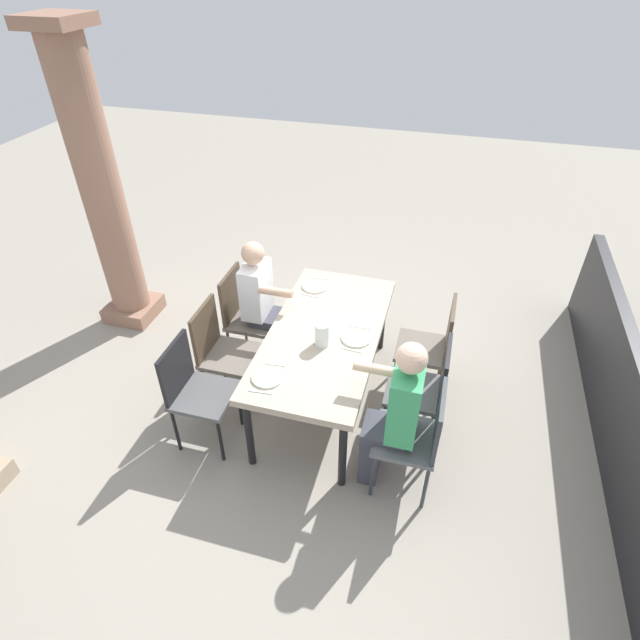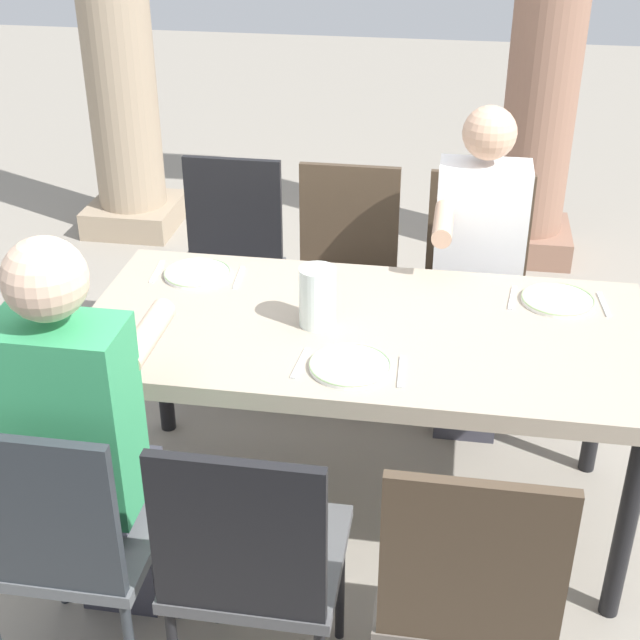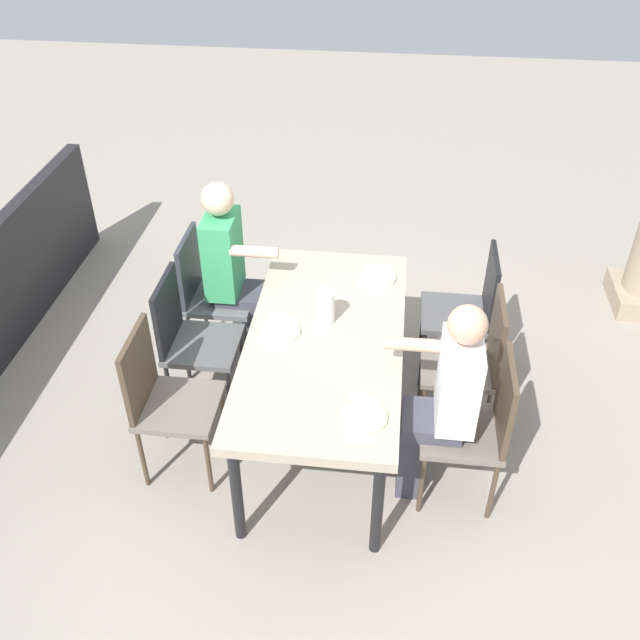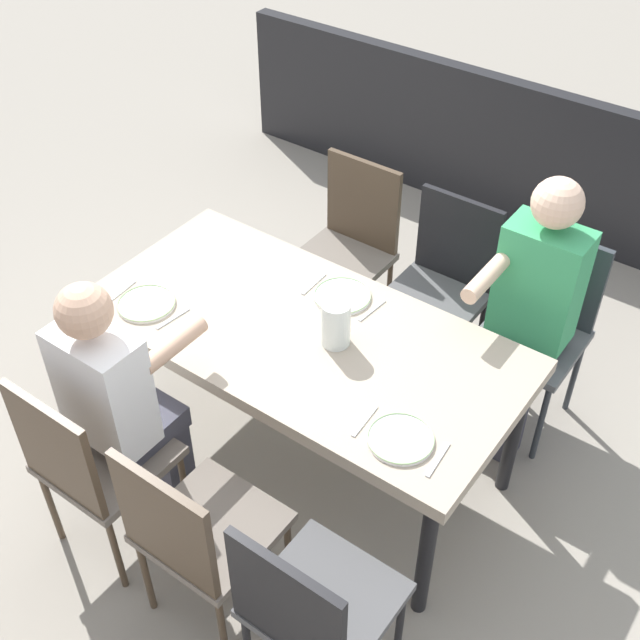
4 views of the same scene
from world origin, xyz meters
name	(u,v)px [view 4 (image 4 of 4)]	position (x,y,z in m)	size (l,w,h in m)	color
ground_plane	(305,451)	(0.00, 0.00, 0.00)	(16.00, 16.00, 0.00)	gray
dining_table	(303,342)	(0.00, 0.00, 0.69)	(1.81, 0.88, 0.75)	tan
chair_west_north	(310,607)	(-0.68, 0.86, 0.55)	(0.44, 0.44, 0.94)	#4F4F50
chair_west_south	(539,320)	(-0.68, -0.86, 0.55)	(0.44, 0.44, 0.94)	#5B5E61
chair_mid_north	(194,531)	(-0.18, 0.86, 0.54)	(0.44, 0.44, 0.94)	#6A6158
chair_mid_south	(442,280)	(-0.18, -0.86, 0.54)	(0.44, 0.44, 0.94)	#4F4F50
chair_east_north	(89,460)	(0.36, 0.87, 0.53)	(0.44, 0.44, 0.94)	#6A6158
chair_east_south	(349,241)	(0.36, -0.87, 0.54)	(0.44, 0.44, 0.95)	#6A6158
diner_woman_green	(527,313)	(-0.67, -0.68, 0.71)	(0.35, 0.49, 1.33)	#3F3F4C
diner_man_white	(123,402)	(0.36, 0.66, 0.68)	(0.35, 0.49, 1.28)	#3F3F4C
patio_railing	(535,160)	(0.00, -2.33, 0.45)	(4.21, 0.10, 0.90)	black
plate_0	(401,439)	(-0.63, 0.26, 0.76)	(0.24, 0.24, 0.02)	white
fork_0	(438,460)	(-0.78, 0.26, 0.76)	(0.02, 0.17, 0.01)	silver
spoon_0	(365,421)	(-0.48, 0.26, 0.76)	(0.02, 0.17, 0.01)	silver
plate_1	(342,296)	(-0.01, -0.27, 0.76)	(0.25, 0.25, 0.02)	white
fork_1	(372,310)	(-0.16, -0.27, 0.76)	(0.02, 0.17, 0.01)	silver
spoon_1	(314,284)	(0.14, -0.27, 0.76)	(0.02, 0.17, 0.01)	silver
plate_2	(146,304)	(0.62, 0.26, 0.76)	(0.24, 0.24, 0.02)	white
fork_2	(173,318)	(0.47, 0.26, 0.76)	(0.02, 0.17, 0.01)	silver
spoon_2	(121,291)	(0.77, 0.26, 0.76)	(0.02, 0.17, 0.01)	silver
water_pitcher	(336,325)	(-0.15, -0.02, 0.84)	(0.12, 0.12, 0.20)	white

